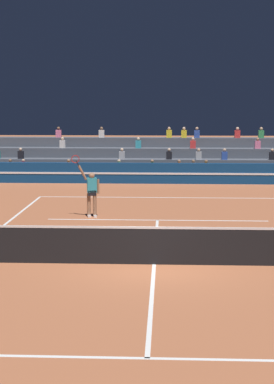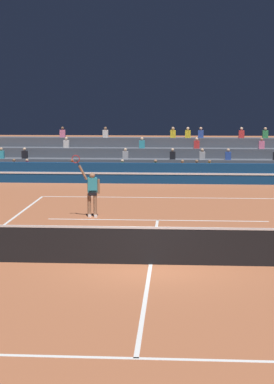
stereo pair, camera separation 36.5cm
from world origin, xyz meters
TOP-DOWN VIEW (x-y plane):
  - ground_plane at (0.00, 0.00)m, footprint 120.00×120.00m
  - court_lines at (0.00, 0.00)m, footprint 11.10×23.90m
  - tennis_net at (0.00, 0.00)m, footprint 12.00×0.10m
  - sponsor_banner_wall at (0.00, 16.72)m, footprint 18.00×0.26m
  - bleacher_stand at (0.00, 19.89)m, footprint 20.25×3.80m
  - tennis_player at (-2.54, 6.96)m, footprint 1.09×0.34m
  - tennis_ball at (-0.15, 1.69)m, footprint 0.07×0.07m

SIDE VIEW (x-z plane):
  - ground_plane at x=0.00m, z-range 0.00..0.00m
  - court_lines at x=0.00m, z-range 0.00..0.01m
  - tennis_ball at x=-0.15m, z-range 0.00..0.07m
  - tennis_net at x=0.00m, z-range -0.01..1.09m
  - sponsor_banner_wall at x=0.00m, z-range 0.00..1.10m
  - bleacher_stand at x=0.00m, z-range -0.58..2.25m
  - tennis_player at x=-2.54m, z-range -0.24..2.21m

